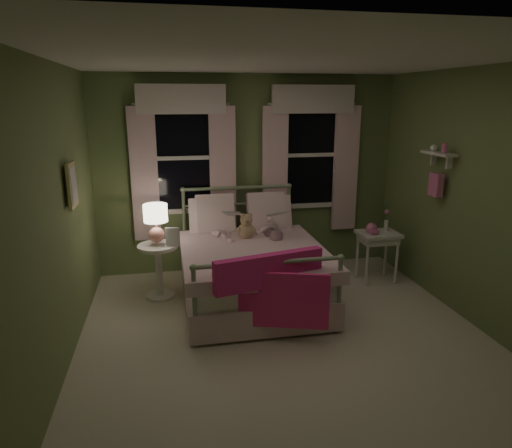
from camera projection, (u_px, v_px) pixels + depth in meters
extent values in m
plane|color=beige|center=(286.00, 340.00, 4.47)|extent=(4.20, 4.20, 0.00)
plane|color=white|center=(292.00, 59.00, 3.78)|extent=(4.20, 4.20, 0.00)
plane|color=olive|center=(248.00, 175.00, 6.11)|extent=(4.00, 0.00, 4.00)
plane|color=olive|center=(406.00, 315.00, 2.14)|extent=(4.00, 0.00, 4.00)
plane|color=olive|center=(54.00, 222.00, 3.75)|extent=(0.00, 4.20, 4.20)
plane|color=olive|center=(485.00, 202.00, 4.50)|extent=(0.00, 4.20, 4.20)
cube|color=white|center=(251.00, 265.00, 5.29)|extent=(1.44, 1.94, 0.26)
cube|color=white|center=(251.00, 284.00, 5.35)|extent=(1.54, 2.02, 0.30)
cube|color=white|center=(253.00, 255.00, 5.10)|extent=(1.58, 1.75, 0.14)
cylinder|color=#9EB793|center=(191.00, 279.00, 5.19)|extent=(0.04, 1.90, 0.04)
cylinder|color=#9EB793|center=(307.00, 271.00, 5.45)|extent=(0.04, 1.90, 0.04)
cylinder|color=#9EB793|center=(185.00, 232.00, 6.03)|extent=(0.04, 0.04, 1.15)
cylinder|color=#9EB793|center=(288.00, 227.00, 6.30)|extent=(0.04, 0.04, 1.15)
sphere|color=#9EB793|center=(183.00, 190.00, 5.88)|extent=(0.07, 0.07, 0.07)
sphere|color=#9EB793|center=(289.00, 186.00, 6.15)|extent=(0.07, 0.07, 0.07)
cylinder|color=#9EB793|center=(237.00, 188.00, 6.01)|extent=(1.42, 0.04, 0.04)
cylinder|color=#9EB793|center=(237.00, 204.00, 6.07)|extent=(1.38, 0.03, 0.03)
cylinder|color=#9EB793|center=(195.00, 308.00, 4.24)|extent=(0.04, 0.04, 0.80)
cylinder|color=#9EB793|center=(339.00, 296.00, 4.51)|extent=(0.04, 0.04, 0.80)
sphere|color=#9EB793|center=(193.00, 268.00, 4.14)|extent=(0.07, 0.07, 0.07)
sphere|color=#9EB793|center=(341.00, 258.00, 4.40)|extent=(0.07, 0.07, 0.07)
cylinder|color=#9EB793|center=(269.00, 262.00, 4.27)|extent=(1.42, 0.04, 0.04)
cube|color=white|center=(211.00, 220.00, 5.78)|extent=(0.55, 0.32, 0.57)
cube|color=white|center=(270.00, 217.00, 5.92)|extent=(0.55, 0.32, 0.57)
cube|color=white|center=(215.00, 214.00, 5.77)|extent=(0.48, 0.30, 0.51)
cube|color=white|center=(266.00, 211.00, 5.89)|extent=(0.48, 0.30, 0.51)
cube|color=#E92D89|center=(269.00, 270.00, 4.29)|extent=(1.09, 0.35, 0.32)
cube|color=#F42F83|center=(271.00, 300.00, 4.30)|extent=(1.06, 0.36, 0.55)
imported|color=#F7D1DD|center=(221.00, 215.00, 5.53)|extent=(0.29, 0.23, 0.71)
imported|color=#F7D1DD|center=(266.00, 210.00, 5.63)|extent=(0.41, 0.33, 0.78)
imported|color=beige|center=(224.00, 217.00, 5.28)|extent=(0.23, 0.17, 0.26)
imported|color=beige|center=(271.00, 218.00, 5.40)|extent=(0.21, 0.15, 0.26)
sphere|color=tan|center=(246.00, 231.00, 5.49)|extent=(0.20, 0.20, 0.20)
sphere|color=tan|center=(246.00, 220.00, 5.43)|extent=(0.15, 0.15, 0.15)
sphere|color=tan|center=(243.00, 216.00, 5.41)|extent=(0.06, 0.06, 0.06)
sphere|color=tan|center=(250.00, 215.00, 5.42)|extent=(0.06, 0.06, 0.06)
sphere|color=tan|center=(240.00, 230.00, 5.44)|extent=(0.08, 0.08, 0.08)
sphere|color=tan|center=(253.00, 229.00, 5.47)|extent=(0.08, 0.08, 0.08)
sphere|color=#8C6B51|center=(247.00, 221.00, 5.38)|extent=(0.05, 0.05, 0.05)
cylinder|color=white|center=(157.00, 246.00, 5.28)|extent=(0.46, 0.46, 0.04)
cylinder|color=white|center=(159.00, 271.00, 5.37)|extent=(0.08, 0.08, 0.60)
cylinder|color=white|center=(160.00, 295.00, 5.45)|extent=(0.34, 0.34, 0.03)
sphere|color=#DA8981|center=(157.00, 235.00, 5.25)|extent=(0.18, 0.18, 0.18)
cylinder|color=pink|center=(156.00, 225.00, 5.21)|extent=(0.03, 0.03, 0.11)
cylinder|color=#FFEAC6|center=(155.00, 213.00, 5.18)|extent=(0.27, 0.27, 0.20)
imported|color=beige|center=(166.00, 246.00, 5.22)|extent=(0.22, 0.26, 0.02)
cube|color=white|center=(378.00, 234.00, 5.78)|extent=(0.50, 0.40, 0.04)
cube|color=white|center=(378.00, 239.00, 5.79)|extent=(0.44, 0.34, 0.08)
cylinder|color=white|center=(367.00, 263.00, 5.68)|extent=(0.04, 0.04, 0.60)
cylinder|color=white|center=(397.00, 261.00, 5.75)|extent=(0.04, 0.04, 0.60)
cylinder|color=white|center=(357.00, 255.00, 5.96)|extent=(0.04, 0.04, 0.60)
cylinder|color=white|center=(386.00, 253.00, 6.04)|extent=(0.04, 0.04, 0.60)
sphere|color=pink|center=(371.00, 228.00, 5.74)|extent=(0.14, 0.14, 0.14)
cube|color=pink|center=(374.00, 232.00, 5.66)|extent=(0.10, 0.04, 0.04)
cylinder|color=white|center=(386.00, 226.00, 5.82)|extent=(0.05, 0.05, 0.14)
cylinder|color=#4C7F3F|center=(387.00, 217.00, 5.79)|extent=(0.01, 0.01, 0.12)
sphere|color=pink|center=(387.00, 212.00, 5.77)|extent=(0.06, 0.06, 0.06)
cube|color=black|center=(183.00, 158.00, 5.87)|extent=(0.76, 0.02, 1.35)
cube|color=white|center=(181.00, 102.00, 5.67)|extent=(0.84, 0.05, 0.06)
cube|color=white|center=(186.00, 211.00, 6.04)|extent=(0.84, 0.05, 0.06)
cube|color=white|center=(152.00, 159.00, 5.78)|extent=(0.06, 0.05, 1.40)
cube|color=white|center=(214.00, 157.00, 5.93)|extent=(0.06, 0.05, 1.40)
cube|color=white|center=(183.00, 158.00, 5.86)|extent=(0.76, 0.04, 0.05)
cube|color=silver|center=(144.00, 175.00, 5.77)|extent=(0.34, 0.06, 1.70)
cube|color=silver|center=(223.00, 173.00, 5.96)|extent=(0.34, 0.06, 1.70)
cube|color=white|center=(181.00, 99.00, 5.60)|extent=(1.10, 0.08, 0.36)
cylinder|color=white|center=(181.00, 104.00, 5.65)|extent=(1.20, 0.03, 0.03)
cube|color=black|center=(310.00, 155.00, 6.19)|extent=(0.76, 0.02, 1.35)
cube|color=white|center=(312.00, 101.00, 5.99)|extent=(0.84, 0.05, 0.06)
cube|color=white|center=(309.00, 205.00, 6.36)|extent=(0.84, 0.05, 0.06)
cube|color=white|center=(282.00, 156.00, 6.10)|extent=(0.06, 0.05, 1.40)
cube|color=white|center=(338.00, 154.00, 6.25)|extent=(0.06, 0.05, 1.40)
cube|color=white|center=(310.00, 155.00, 6.17)|extent=(0.76, 0.04, 0.05)
cube|color=white|center=(275.00, 171.00, 6.09)|extent=(0.34, 0.06, 1.70)
cube|color=white|center=(346.00, 169.00, 6.27)|extent=(0.34, 0.06, 1.70)
cube|color=white|center=(313.00, 99.00, 5.92)|extent=(1.10, 0.08, 0.36)
cylinder|color=white|center=(312.00, 104.00, 5.97)|extent=(1.20, 0.03, 0.03)
cube|color=white|center=(438.00, 153.00, 5.03)|extent=(0.15, 0.50, 0.03)
cube|color=white|center=(449.00, 162.00, 4.92)|extent=(0.06, 0.03, 0.14)
cube|color=white|center=(433.00, 159.00, 5.20)|extent=(0.06, 0.03, 0.14)
cylinder|color=pink|center=(444.00, 148.00, 4.92)|extent=(0.06, 0.06, 0.10)
sphere|color=white|center=(434.00, 148.00, 5.11)|extent=(0.08, 0.08, 0.08)
cube|color=pink|center=(436.00, 185.00, 5.13)|extent=(0.08, 0.18, 0.26)
cube|color=beige|center=(72.00, 185.00, 4.28)|extent=(0.03, 0.32, 0.42)
cube|color=silver|center=(74.00, 185.00, 4.28)|extent=(0.01, 0.25, 0.34)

